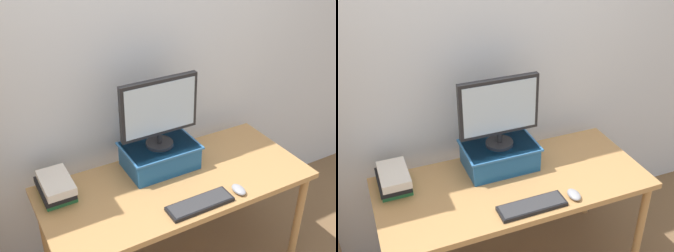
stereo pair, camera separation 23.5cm
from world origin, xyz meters
The scene contains 7 objects.
back_wall centered at (0.00, 0.50, 1.30)m, with size 7.00×0.08×2.60m.
desk centered at (0.00, 0.00, 0.65)m, with size 1.59×0.70×0.72m.
riser_box centered at (-0.02, 0.18, 0.81)m, with size 0.45×0.31×0.16m.
computer_monitor centered at (-0.02, 0.17, 1.11)m, with size 0.48×0.17×0.43m.
keyboard centered at (0.00, -0.26, 0.73)m, with size 0.38×0.12×0.02m.
computer_mouse centered at (0.25, -0.26, 0.74)m, with size 0.06×0.10×0.04m.
book_stack centered at (-0.65, 0.20, 0.78)m, with size 0.18×0.28×0.12m.
Camera 2 is at (-0.79, -1.82, 2.22)m, focal length 45.00 mm.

